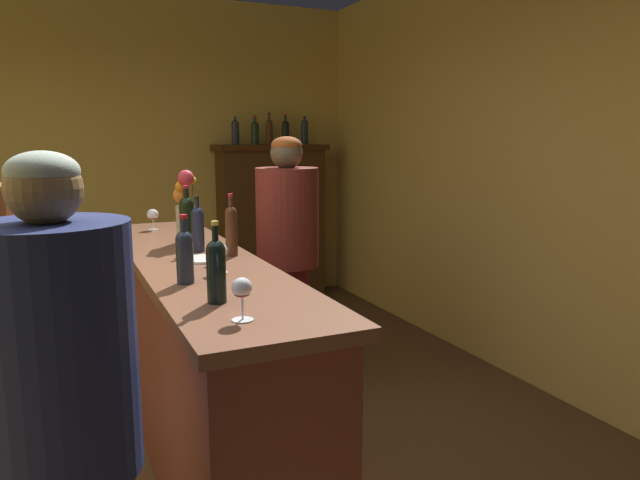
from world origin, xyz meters
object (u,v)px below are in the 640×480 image
at_px(wine_bottle_malbec, 198,227).
at_px(display_cabinet, 271,220).
at_px(wine_bottle_pinot, 216,268).
at_px(bar_counter, 198,360).
at_px(wine_glass_rear, 220,252).
at_px(cheese_plate, 203,259).
at_px(display_bottle_center, 269,130).
at_px(flower_arrangement, 185,206).
at_px(wine_bottle_merlot, 185,254).
at_px(display_bottle_midright, 286,131).
at_px(wine_bottle_riesling, 187,219).
at_px(bartender, 288,255).
at_px(patron_near_entrance, 65,449).
at_px(wine_bottle_chardonnay, 231,228).
at_px(display_bottle_midleft, 255,132).
at_px(wine_glass_front, 242,291).
at_px(wine_glass_mid, 153,216).
at_px(display_bottle_right, 305,130).
at_px(display_bottle_left, 235,131).

bearing_deg(wine_bottle_malbec, display_cabinet, 62.80).
relative_size(wine_bottle_pinot, wine_bottle_malbec, 1.02).
bearing_deg(bar_counter, wine_glass_rear, -85.81).
bearing_deg(cheese_plate, wine_glass_rear, -88.70).
bearing_deg(wine_bottle_malbec, display_bottle_center, 63.00).
height_order(wine_glass_rear, flower_arrangement, flower_arrangement).
xyz_separation_m(wine_glass_rear, display_bottle_center, (1.36, 3.15, 0.57)).
bearing_deg(wine_bottle_pinot, bar_counter, 82.77).
relative_size(display_cabinet, wine_bottle_merlot, 5.67).
height_order(wine_glass_rear, cheese_plate, wine_glass_rear).
bearing_deg(display_bottle_center, display_bottle_midright, -0.00).
bearing_deg(flower_arrangement, display_cabinet, 59.89).
xyz_separation_m(wine_bottle_riesling, bartender, (0.70, 0.32, -0.32)).
relative_size(display_bottle_center, patron_near_entrance, 0.19).
xyz_separation_m(display_cabinet, display_bottle_midright, (0.16, 0.00, 0.89)).
height_order(wine_bottle_malbec, display_bottle_midright, display_bottle_midright).
relative_size(wine_bottle_riesling, wine_bottle_chardonnay, 1.06).
bearing_deg(wine_glass_rear, wine_bottle_pinot, -106.58).
bearing_deg(wine_bottle_merlot, display_bottle_midleft, 66.97).
bearing_deg(wine_bottle_malbec, flower_arrangement, 90.25).
height_order(wine_glass_front, wine_glass_mid, wine_glass_front).
distance_m(bar_counter, display_bottle_midright, 3.39).
distance_m(wine_bottle_pinot, display_bottle_center, 3.94).
distance_m(wine_bottle_malbec, bartender, 0.89).
relative_size(display_bottle_right, bartender, 0.18).
height_order(wine_bottle_chardonnay, wine_bottle_merlot, wine_bottle_chardonnay).
distance_m(wine_bottle_pinot, wine_bottle_merlot, 0.33).
relative_size(display_cabinet, display_bottle_midright, 5.16).
xyz_separation_m(wine_bottle_riesling, patron_near_entrance, (-0.67, -1.64, -0.34)).
relative_size(wine_bottle_malbec, flower_arrangement, 0.70).
height_order(wine_bottle_chardonnay, wine_bottle_malbec, wine_bottle_chardonnay).
distance_m(wine_bottle_riesling, wine_bottle_pinot, 1.16).
distance_m(bar_counter, display_cabinet, 3.12).
distance_m(display_bottle_right, bartender, 2.51).
bearing_deg(patron_near_entrance, wine_glass_rear, 12.04).
distance_m(wine_glass_rear, display_bottle_midleft, 3.42).
bearing_deg(cheese_plate, bartender, 44.99).
relative_size(wine_glass_front, patron_near_entrance, 0.09).
distance_m(wine_bottle_merlot, bartender, 1.47).
height_order(wine_glass_rear, bartender, bartender).
distance_m(wine_bottle_riesling, display_bottle_right, 3.05).
bearing_deg(patron_near_entrance, display_bottle_center, 20.68).
height_order(wine_bottle_pinot, wine_bottle_merlot, wine_bottle_pinot).
xyz_separation_m(wine_bottle_merlot, wine_glass_rear, (0.18, 0.12, -0.03)).
bearing_deg(wine_bottle_pinot, wine_bottle_riesling, 82.99).
bearing_deg(wine_bottle_malbec, wine_bottle_chardonnay, -55.05).
relative_size(display_bottle_left, display_bottle_center, 0.92).
distance_m(wine_bottle_riesling, display_bottle_center, 2.85).
height_order(wine_bottle_riesling, display_bottle_midright, display_bottle_midright).
xyz_separation_m(flower_arrangement, patron_near_entrance, (-0.68, -1.77, -0.39)).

